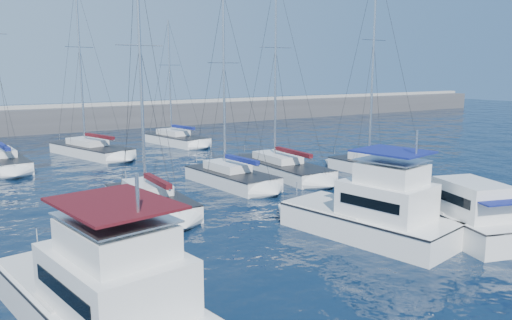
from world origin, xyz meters
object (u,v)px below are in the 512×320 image
sailboat_mid_b (150,201)px  sailboat_back_a (2,162)px  sailboat_mid_e (376,167)px  sailboat_back_c (176,140)px  sailboat_mid_c (231,177)px  motor_yacht_port_inner (105,298)px  sailboat_mid_d (281,168)px  motor_yacht_stbd_outer (462,217)px  sailboat_back_b (91,150)px  motor_yacht_stbd_inner (374,215)px

sailboat_mid_b → sailboat_back_a: bearing=108.4°
sailboat_mid_e → sailboat_back_c: sailboat_mid_e is taller
sailboat_back_a → sailboat_mid_e: bearing=-40.3°
sailboat_mid_c → sailboat_back_a: 19.73m
sailboat_mid_c → sailboat_mid_b: bearing=-162.3°
motor_yacht_port_inner → sailboat_back_c: 39.11m
sailboat_mid_c → sailboat_mid_d: (4.92, 0.98, -0.00)m
sailboat_mid_c → sailboat_back_c: bearing=71.3°
sailboat_mid_d → sailboat_back_c: (-0.59, 18.84, -0.01)m
sailboat_mid_d → sailboat_back_c: size_ratio=1.14×
motor_yacht_stbd_outer → sailboat_back_b: 33.93m
motor_yacht_port_inner → motor_yacht_stbd_inner: size_ratio=1.17×
sailboat_mid_b → sailboat_back_a: size_ratio=0.85×
sailboat_mid_b → motor_yacht_stbd_outer: bearing=-47.5°
motor_yacht_stbd_inner → motor_yacht_stbd_outer: (3.73, -2.06, -0.19)m
sailboat_mid_c → sailboat_mid_e: 11.56m
motor_yacht_stbd_outer → sailboat_back_b: bearing=122.3°
sailboat_mid_d → sailboat_mid_e: (6.34, -3.57, 0.04)m
motor_yacht_stbd_inner → sailboat_back_b: bearing=88.5°
motor_yacht_stbd_inner → sailboat_mid_c: (-0.31, 13.28, -0.62)m
sailboat_mid_b → sailboat_mid_e: sailboat_mid_e is taller
sailboat_mid_d → sailboat_back_b: 19.22m
sailboat_mid_b → sailboat_mid_d: (11.91, 4.10, -0.01)m
sailboat_mid_b → sailboat_back_b: sailboat_back_b is taller
sailboat_mid_e → sailboat_back_a: (-24.10, 17.57, -0.00)m
motor_yacht_port_inner → sailboat_mid_c: 19.99m
motor_yacht_stbd_outer → sailboat_back_a: (-16.87, 30.31, -0.39)m
motor_yacht_port_inner → sailboat_back_b: sailboat_back_b is taller
motor_yacht_stbd_inner → sailboat_mid_b: size_ratio=0.59×
motor_yacht_port_inner → motor_yacht_stbd_inner: bearing=-1.2°
motor_yacht_port_inner → sailboat_mid_e: size_ratio=0.63×
motor_yacht_port_inner → motor_yacht_stbd_outer: motor_yacht_port_inner is taller
sailboat_mid_e → sailboat_back_b: size_ratio=1.02×
sailboat_mid_b → sailboat_back_b: bearing=85.5°
motor_yacht_port_inner → motor_yacht_stbd_inner: (13.16, 2.03, 0.00)m
sailboat_mid_e → sailboat_back_b: (-16.47, 19.90, -0.03)m
motor_yacht_port_inner → sailboat_mid_b: sailboat_mid_b is taller
sailboat_mid_d → sailboat_back_b: size_ratio=0.96×
sailboat_mid_d → sailboat_mid_e: 7.28m
sailboat_back_b → sailboat_mid_b: bearing=-112.2°
sailboat_mid_c → sailboat_back_b: 18.08m
sailboat_mid_c → sailboat_mid_e: bearing=-19.3°
motor_yacht_stbd_outer → sailboat_back_b: (-9.24, 32.65, -0.42)m
motor_yacht_port_inner → sailboat_mid_d: (17.77, 16.28, -0.62)m
sailboat_back_b → motor_yacht_stbd_inner: bearing=-97.0°
motor_yacht_port_inner → sailboat_mid_c: sailboat_mid_c is taller
sailboat_mid_b → sailboat_back_c: 25.58m
sailboat_mid_d → sailboat_back_a: size_ratio=0.88×
motor_yacht_port_inner → sailboat_mid_c: bearing=40.0°
motor_yacht_stbd_outer → sailboat_mid_e: size_ratio=0.45×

